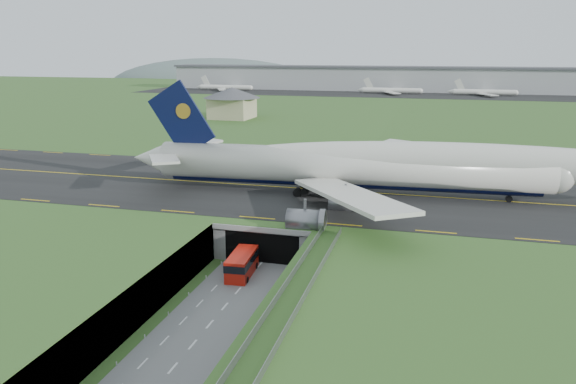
# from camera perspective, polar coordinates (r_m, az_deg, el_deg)

# --- Properties ---
(ground) EXTENTS (900.00, 900.00, 0.00)m
(ground) POSITION_cam_1_polar(r_m,az_deg,el_deg) (81.57, -4.38, -9.27)
(ground) COLOR #3B6126
(ground) RESTS_ON ground
(airfield_deck) EXTENTS (800.00, 800.00, 6.00)m
(airfield_deck) POSITION_cam_1_polar(r_m,az_deg,el_deg) (80.41, -4.42, -7.31)
(airfield_deck) COLOR gray
(airfield_deck) RESTS_ON ground
(trench_road) EXTENTS (12.00, 75.00, 0.20)m
(trench_road) POSITION_cam_1_polar(r_m,az_deg,el_deg) (75.15, -6.30, -11.40)
(trench_road) COLOR slate
(trench_road) RESTS_ON ground
(taxiway) EXTENTS (800.00, 44.00, 0.18)m
(taxiway) POSITION_cam_1_polar(r_m,az_deg,el_deg) (109.66, 1.23, 0.36)
(taxiway) COLOR black
(taxiway) RESTS_ON airfield_deck
(tunnel_portal) EXTENTS (17.00, 22.30, 6.00)m
(tunnel_portal) POSITION_cam_1_polar(r_m,az_deg,el_deg) (95.28, -1.11, -3.55)
(tunnel_portal) COLOR gray
(tunnel_portal) RESTS_ON ground
(guideway) EXTENTS (3.00, 53.00, 7.05)m
(guideway) POSITION_cam_1_polar(r_m,az_deg,el_deg) (59.81, -0.44, -12.83)
(guideway) COLOR #A8A8A3
(guideway) RESTS_ON ground
(jumbo_jet) EXTENTS (103.80, 64.98, 21.52)m
(jumbo_jet) POSITION_cam_1_polar(r_m,az_deg,el_deg) (104.18, 10.17, 2.61)
(jumbo_jet) COLOR silver
(jumbo_jet) RESTS_ON ground
(shuttle_tram) EXTENTS (3.73, 8.53, 3.38)m
(shuttle_tram) POSITION_cam_1_polar(r_m,az_deg,el_deg) (83.59, -4.71, -7.30)
(shuttle_tram) COLOR red
(shuttle_tram) RESTS_ON ground
(service_building) EXTENTS (22.71, 22.71, 12.07)m
(service_building) POSITION_cam_1_polar(r_m,az_deg,el_deg) (221.89, -5.71, 9.27)
(service_building) COLOR #BDB488
(service_building) RESTS_ON ground
(cargo_terminal) EXTENTS (320.00, 67.00, 15.60)m
(cargo_terminal) POSITION_cam_1_polar(r_m,az_deg,el_deg) (371.13, 11.22, 11.23)
(cargo_terminal) COLOR #B2B2B2
(cargo_terminal) RESTS_ON ground
(distant_hills) EXTENTS (700.00, 91.00, 60.00)m
(distant_hills) POSITION_cam_1_polar(r_m,az_deg,el_deg) (503.25, 19.64, 9.39)
(distant_hills) COLOR slate
(distant_hills) RESTS_ON ground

